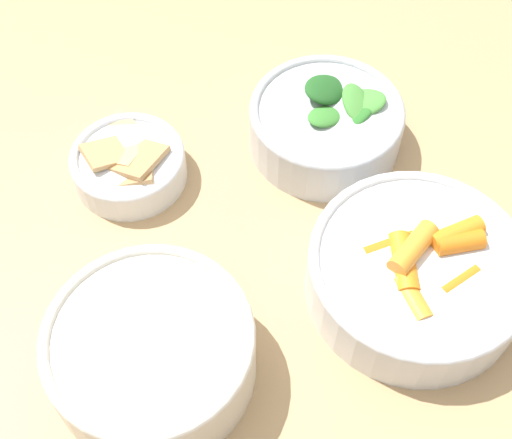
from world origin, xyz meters
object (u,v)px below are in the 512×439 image
Objects in this scene: bowl_greens at (327,123)px; bowl_cookies at (128,163)px; bowl_beans_hotdog at (152,353)px; bowl_carrots at (416,272)px.

bowl_cookies is (0.21, 0.03, -0.01)m from bowl_greens.
bowl_greens is 0.92× the size of bowl_beans_hotdog.
bowl_greens is at bearing -74.66° from bowl_carrots.
bowl_carrots is 1.13× the size of bowl_beans_hotdog.
bowl_beans_hotdog is 0.22m from bowl_cookies.
bowl_carrots is at bearing 148.00° from bowl_cookies.
bowl_cookies is at bearing 6.83° from bowl_greens.
bowl_carrots reaches higher than bowl_cookies.
bowl_greens reaches higher than bowl_beans_hotdog.
bowl_greens reaches higher than bowl_carrots.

